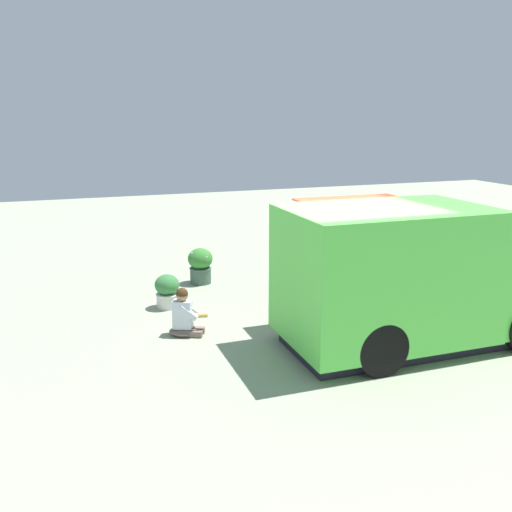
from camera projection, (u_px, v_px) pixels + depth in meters
name	position (u px, v px, depth m)	size (l,w,h in m)	color
ground_plane	(345.00, 340.00, 10.17)	(40.00, 40.00, 0.00)	#97A584
food_truck	(413.00, 280.00, 9.80)	(2.79, 4.87, 2.45)	#59D14A
person_customer	(184.00, 316.00, 10.35)	(0.63, 0.77, 0.90)	#785F58
planter_flowering_near	(200.00, 265.00, 13.51)	(0.59, 0.59, 0.86)	#42594D
planter_flowering_far	(292.00, 264.00, 13.72)	(0.51, 0.51, 0.76)	#AE7057
planter_flowering_side	(167.00, 290.00, 11.81)	(0.51, 0.51, 0.71)	silver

